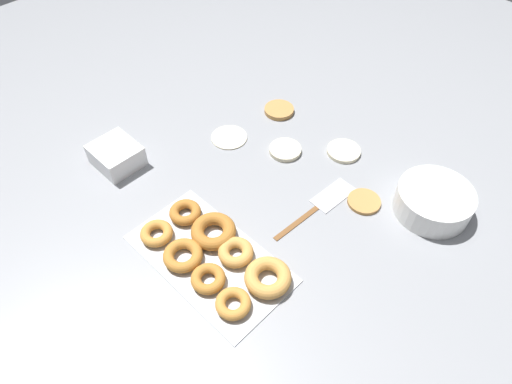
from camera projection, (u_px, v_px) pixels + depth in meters
The scene contains 10 objects.
ground_plane at pixel (265, 177), 1.28m from camera, with size 3.00×3.00×0.00m, color gray.
pancake_0 at pixel (279, 110), 1.47m from camera, with size 0.09×0.09×0.01m, color #B27F42.
pancake_1 at pixel (285, 150), 1.34m from camera, with size 0.09×0.09×0.01m, color beige.
pancake_2 at pixel (229, 137), 1.38m from camera, with size 0.11×0.11×0.01m, color beige.
pancake_3 at pixel (344, 151), 1.34m from camera, with size 0.10×0.10×0.01m, color beige.
pancake_4 at pixel (364, 202), 1.21m from camera, with size 0.09×0.09×0.01m, color #B27F42.
donut_tray at pixel (215, 254), 1.09m from camera, with size 0.40×0.22×0.04m.
batter_bowl at pixel (433, 201), 1.17m from camera, with size 0.20×0.20×0.07m.
container_stack at pixel (116, 155), 1.29m from camera, with size 0.13×0.12×0.06m.
spatula at pixel (325, 201), 1.22m from camera, with size 0.07×0.28×0.01m.
Camera 1 is at (0.60, -0.64, 0.93)m, focal length 32.00 mm.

